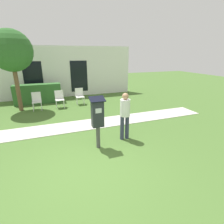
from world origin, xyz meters
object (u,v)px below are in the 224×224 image
Objects in this scene: outdoor_chair_middle at (59,98)px; parking_meter at (98,116)px; person_standing at (125,113)px; outdoor_chair_right at (80,95)px; outdoor_chair_left at (37,100)px.

parking_meter is at bearing -84.18° from outdoor_chair_middle.
person_standing is 1.76× the size of outdoor_chair_right.
outdoor_chair_middle is at bearing 98.79° from parking_meter.
person_standing is (0.99, 0.25, -0.09)m from parking_meter.
parking_meter is 5.06m from outdoor_chair_right.
parking_meter is 1.01× the size of person_standing.
outdoor_chair_left and outdoor_chair_right have the same top height.
outdoor_chair_middle is 1.00× the size of outdoor_chair_right.
outdoor_chair_middle is (1.11, 0.02, 0.00)m from outdoor_chair_left.
outdoor_chair_middle is at bearing -144.10° from outdoor_chair_right.
person_standing is 1.76× the size of outdoor_chair_left.
outdoor_chair_left is at bearing 111.37° from parking_meter.
person_standing is 5.32m from outdoor_chair_left.
outdoor_chair_left is (-1.85, 4.73, -0.49)m from parking_meter.
outdoor_chair_right is at bearing 119.94° from person_standing.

